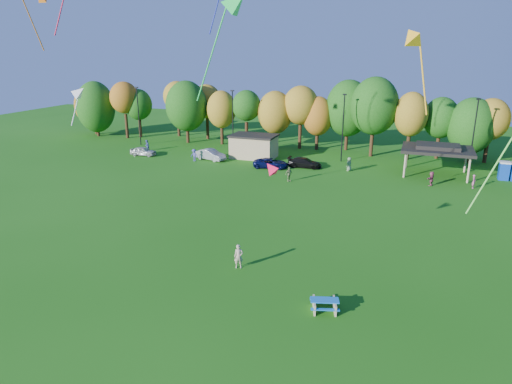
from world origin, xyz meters
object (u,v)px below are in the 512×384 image
(picnic_table, at_px, (324,304))
(car_a, at_px, (143,151))
(kite_flyer, at_px, (239,256))
(car_b, at_px, (211,155))
(car_c, at_px, (271,163))
(car_d, at_px, (305,163))

(picnic_table, xyz_separation_m, car_a, (-32.94, 31.20, 0.22))
(kite_flyer, xyz_separation_m, car_b, (-15.80, 28.74, -0.13))
(kite_flyer, height_order, car_a, kite_flyer)
(picnic_table, relative_size, car_c, 0.44)
(kite_flyer, bearing_deg, car_c, 78.94)
(picnic_table, relative_size, car_a, 0.53)
(kite_flyer, distance_m, car_a, 38.14)
(car_a, height_order, car_b, car_b)
(kite_flyer, relative_size, car_b, 0.39)
(car_b, relative_size, car_c, 1.00)
(car_c, bearing_deg, car_a, 80.93)
(kite_flyer, xyz_separation_m, car_d, (-2.55, 29.11, -0.23))
(kite_flyer, distance_m, car_d, 29.22)
(car_a, distance_m, car_c, 19.49)
(car_b, distance_m, car_d, 13.25)
(car_a, bearing_deg, car_d, -91.59)
(car_a, bearing_deg, car_c, -95.98)
(car_b, height_order, car_d, car_b)
(car_d, bearing_deg, car_c, 111.70)
(kite_flyer, xyz_separation_m, car_a, (-26.10, 27.82, -0.23))
(picnic_table, relative_size, car_d, 0.45)
(car_b, xyz_separation_m, car_d, (13.25, 0.37, -0.10))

